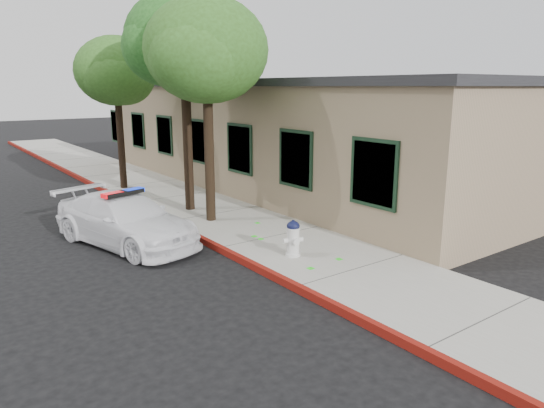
{
  "coord_description": "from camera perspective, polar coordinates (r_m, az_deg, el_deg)",
  "views": [
    {
      "loc": [
        -5.81,
        -7.08,
        3.99
      ],
      "look_at": [
        1.34,
        2.66,
        1.12
      ],
      "focal_mm": 32.75,
      "sensor_mm": 36.0,
      "label": 1
    }
  ],
  "objects": [
    {
      "name": "red_curb",
      "position": [
        12.3,
        -5.78,
        -5.26
      ],
      "size": [
        0.14,
        60.0,
        0.16
      ],
      "primitive_type": "cube",
      "color": "maroon",
      "rests_on": "ground"
    },
    {
      "name": "street_tree_near",
      "position": [
        14.31,
        -7.5,
        16.61
      ],
      "size": [
        3.55,
        3.43,
        6.27
      ],
      "rotation": [
        0.0,
        0.0,
        0.06
      ],
      "color": "black",
      "rests_on": "sidewalk"
    },
    {
      "name": "fire_hydrant",
      "position": [
        11.49,
        2.44,
        -3.93
      ],
      "size": [
        0.49,
        0.43,
        0.85
      ],
      "rotation": [
        0.0,
        0.0,
        -0.32
      ],
      "color": "silver",
      "rests_on": "sidewalk"
    },
    {
      "name": "ground",
      "position": [
        9.99,
        2.88,
        -10.22
      ],
      "size": [
        120.0,
        120.0,
        0.0
      ],
      "primitive_type": "plane",
      "color": "black",
      "rests_on": "ground"
    },
    {
      "name": "sidewalk",
      "position": [
        13.1,
        0.04,
        -4.04
      ],
      "size": [
        3.2,
        60.0,
        0.15
      ],
      "primitive_type": "cube",
      "color": "#99968B",
      "rests_on": "ground"
    },
    {
      "name": "police_car",
      "position": [
        13.29,
        -16.52,
        -1.74
      ],
      "size": [
        2.96,
        4.82,
        1.42
      ],
      "rotation": [
        0.0,
        0.0,
        0.27
      ],
      "color": "white",
      "rests_on": "ground"
    },
    {
      "name": "clapboard_building",
      "position": [
        20.45,
        1.58,
        8.11
      ],
      "size": [
        7.3,
        20.89,
        4.24
      ],
      "color": "#967A62",
      "rests_on": "ground"
    },
    {
      "name": "street_tree_far",
      "position": [
        19.85,
        -17.33,
        14.01
      ],
      "size": [
        3.05,
        3.11,
        5.69
      ],
      "rotation": [
        0.0,
        0.0,
        0.36
      ],
      "color": "black",
      "rests_on": "sidewalk"
    },
    {
      "name": "street_tree_mid",
      "position": [
        15.82,
        -10.05,
        17.5
      ],
      "size": [
        3.82,
        3.5,
        6.68
      ],
      "rotation": [
        0.0,
        0.0,
        -0.42
      ],
      "color": "black",
      "rests_on": "sidewalk"
    }
  ]
}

